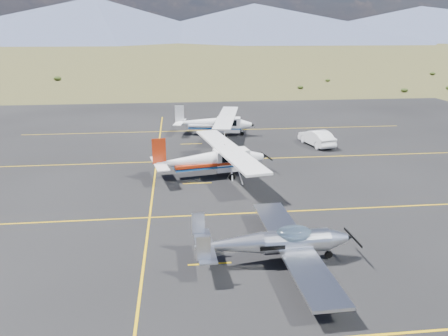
# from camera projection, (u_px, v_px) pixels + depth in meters

# --- Properties ---
(ground) EXTENTS (1600.00, 1600.00, 0.00)m
(ground) POSITION_uv_depth(u_px,v_px,m) (260.00, 228.00, 23.54)
(ground) COLOR #383D1C
(ground) RESTS_ON ground
(apron) EXTENTS (72.00, 72.00, 0.02)m
(apron) POSITION_uv_depth(u_px,v_px,m) (241.00, 184.00, 30.17)
(apron) COLOR black
(apron) RESTS_ON ground
(aircraft_low_wing) EXTENTS (7.09, 9.90, 2.16)m
(aircraft_low_wing) POSITION_uv_depth(u_px,v_px,m) (277.00, 242.00, 19.73)
(aircraft_low_wing) COLOR silver
(aircraft_low_wing) RESTS_ON apron
(aircraft_cessna) EXTENTS (7.68, 12.35, 3.12)m
(aircraft_cessna) POSITION_uv_depth(u_px,v_px,m) (212.00, 158.00, 31.29)
(aircraft_cessna) COLOR white
(aircraft_cessna) RESTS_ON apron
(aircraft_plain) EXTENTS (7.31, 11.69, 2.95)m
(aircraft_plain) POSITION_uv_depth(u_px,v_px,m) (215.00, 122.00, 43.74)
(aircraft_plain) COLOR white
(aircraft_plain) RESTS_ON apron
(sedan) EXTENTS (2.46, 4.64, 1.45)m
(sedan) POSITION_uv_depth(u_px,v_px,m) (317.00, 138.00, 39.99)
(sedan) COLOR white
(sedan) RESTS_ON apron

